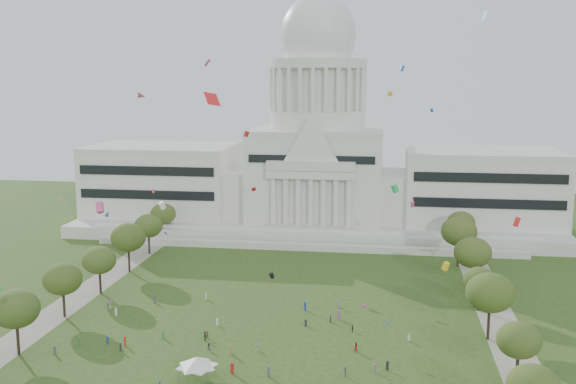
# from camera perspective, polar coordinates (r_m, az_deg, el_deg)

# --- Properties ---
(ground) EXTENTS (400.00, 400.00, 0.00)m
(ground) POSITION_cam_1_polar(r_m,az_deg,el_deg) (126.96, -3.05, -14.19)
(ground) COLOR #2F4B19
(ground) RESTS_ON ground
(capitol) EXTENTS (160.00, 64.50, 91.30)m
(capitol) POSITION_cam_1_polar(r_m,az_deg,el_deg) (230.40, 2.48, 2.41)
(capitol) COLOR silver
(capitol) RESTS_ON ground
(path_left) EXTENTS (8.00, 160.00, 0.04)m
(path_left) POSITION_cam_1_polar(r_m,az_deg,el_deg) (168.49, -17.34, -8.52)
(path_left) COLOR gray
(path_left) RESTS_ON ground
(path_right) EXTENTS (8.00, 160.00, 0.04)m
(path_right) POSITION_cam_1_polar(r_m,az_deg,el_deg) (154.63, 17.32, -10.17)
(path_right) COLOR gray
(path_right) RESTS_ON ground
(row_tree_l_1) EXTENTS (8.86, 8.86, 12.59)m
(row_tree_l_1) POSITION_cam_1_polar(r_m,az_deg,el_deg) (136.44, -22.05, -9.16)
(row_tree_l_1) COLOR black
(row_tree_l_1) RESTS_ON ground
(row_tree_r_1) EXTENTS (7.58, 7.58, 10.78)m
(row_tree_r_1) POSITION_cam_1_polar(r_m,az_deg,el_deg) (122.39, 18.96, -11.78)
(row_tree_r_1) COLOR black
(row_tree_r_1) RESTS_ON ground
(row_tree_l_2) EXTENTS (8.42, 8.42, 11.97)m
(row_tree_l_2) POSITION_cam_1_polar(r_m,az_deg,el_deg) (153.91, -18.55, -7.00)
(row_tree_l_2) COLOR black
(row_tree_l_2) RESTS_ON ground
(row_tree_r_2) EXTENTS (9.55, 9.55, 13.58)m
(row_tree_r_2) POSITION_cam_1_polar(r_m,az_deg,el_deg) (139.23, 16.74, -8.17)
(row_tree_r_2) COLOR black
(row_tree_r_2) RESTS_ON ground
(row_tree_l_3) EXTENTS (8.12, 8.12, 11.55)m
(row_tree_l_3) POSITION_cam_1_polar(r_m,az_deg,el_deg) (167.97, -15.70, -5.58)
(row_tree_l_3) COLOR black
(row_tree_l_3) RESTS_ON ground
(row_tree_r_3) EXTENTS (7.01, 7.01, 9.98)m
(row_tree_r_3) POSITION_cam_1_polar(r_m,az_deg,el_deg) (156.14, 15.88, -7.18)
(row_tree_r_3) COLOR black
(row_tree_r_3) RESTS_ON ground
(row_tree_l_4) EXTENTS (9.29, 9.29, 13.21)m
(row_tree_l_4) POSITION_cam_1_polar(r_m,az_deg,el_deg) (184.18, -13.38, -3.77)
(row_tree_l_4) COLOR black
(row_tree_l_4) RESTS_ON ground
(row_tree_r_4) EXTENTS (9.19, 9.19, 13.06)m
(row_tree_r_4) POSITION_cam_1_polar(r_m,az_deg,el_deg) (170.47, 15.37, -4.97)
(row_tree_r_4) COLOR black
(row_tree_r_4) RESTS_ON ground
(row_tree_l_5) EXTENTS (8.33, 8.33, 11.85)m
(row_tree_l_5) POSITION_cam_1_polar(r_m,az_deg,el_deg) (201.70, -11.73, -2.83)
(row_tree_l_5) COLOR black
(row_tree_l_5) RESTS_ON ground
(row_tree_r_5) EXTENTS (9.82, 9.82, 13.96)m
(row_tree_r_5) POSITION_cam_1_polar(r_m,az_deg,el_deg) (189.64, 14.28, -3.25)
(row_tree_r_5) COLOR black
(row_tree_r_5) RESTS_ON ground
(row_tree_l_6) EXTENTS (8.19, 8.19, 11.64)m
(row_tree_l_6) POSITION_cam_1_polar(r_m,az_deg,el_deg) (218.98, -10.52, -1.84)
(row_tree_l_6) COLOR black
(row_tree_l_6) RESTS_ON ground
(row_tree_r_6) EXTENTS (8.42, 8.42, 11.97)m
(row_tree_r_6) POSITION_cam_1_polar(r_m,az_deg,el_deg) (207.63, 14.44, -2.55)
(row_tree_r_6) COLOR black
(row_tree_r_6) RESTS_ON ground
(event_tent) EXTENTS (9.35, 9.35, 4.14)m
(event_tent) POSITION_cam_1_polar(r_m,az_deg,el_deg) (120.12, -7.71, -14.04)
(event_tent) COLOR #4C4C4C
(event_tent) RESTS_ON ground
(person_0) EXTENTS (0.87, 0.90, 1.56)m
(person_0) POSITION_cam_1_polar(r_m,az_deg,el_deg) (137.70, 10.19, -12.03)
(person_0) COLOR silver
(person_0) RESTS_ON ground
(person_2) EXTENTS (1.09, 0.92, 1.92)m
(person_2) POSITION_cam_1_polar(r_m,az_deg,el_deg) (131.28, 5.81, -12.94)
(person_2) COLOR #B21E1E
(person_2) RESTS_ON ground
(person_3) EXTENTS (1.18, 1.39, 1.92)m
(person_3) POSITION_cam_1_polar(r_m,az_deg,el_deg) (121.30, 4.84, -14.90)
(person_3) COLOR #4C4C51
(person_3) RESTS_ON ground
(person_4) EXTENTS (0.58, 1.03, 1.73)m
(person_4) POSITION_cam_1_polar(r_m,az_deg,el_deg) (131.63, -2.67, -12.88)
(person_4) COLOR silver
(person_4) RESTS_ON ground
(person_5) EXTENTS (1.63, 1.97, 2.01)m
(person_5) POSITION_cam_1_polar(r_m,az_deg,el_deg) (136.82, -7.02, -11.99)
(person_5) COLOR #33723F
(person_5) RESTS_ON ground
(person_8) EXTENTS (0.73, 0.46, 1.48)m
(person_8) POSITION_cam_1_polar(r_m,az_deg,el_deg) (132.42, -6.74, -12.86)
(person_8) COLOR #4C4C51
(person_8) RESTS_ON ground
(person_9) EXTENTS (1.08, 1.20, 1.66)m
(person_9) POSITION_cam_1_polar(r_m,az_deg,el_deg) (123.42, 7.41, -14.56)
(person_9) COLOR #994C8C
(person_9) RESTS_ON ground
(person_10) EXTENTS (0.69, 0.90, 1.37)m
(person_10) POSITION_cam_1_polar(r_m,az_deg,el_deg) (140.87, 5.48, -11.45)
(person_10) COLOR #26262B
(person_10) RESTS_ON ground
(distant_crowd) EXTENTS (63.11, 39.07, 1.94)m
(distant_crowd) POSITION_cam_1_polar(r_m,az_deg,el_deg) (140.74, -7.07, -11.42)
(distant_crowd) COLOR #4C4C51
(distant_crowd) RESTS_ON ground
(kite_swarm) EXTENTS (78.99, 102.35, 61.23)m
(kite_swarm) POSITION_cam_1_polar(r_m,az_deg,el_deg) (126.31, -1.65, -0.10)
(kite_swarm) COLOR blue
(kite_swarm) RESTS_ON ground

